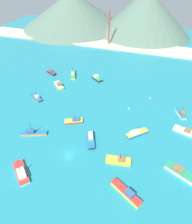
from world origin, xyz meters
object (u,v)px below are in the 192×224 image
(fishing_boat_1, at_px, (119,160))
(buoy_0, at_px, (129,108))
(fishing_boat_12, at_px, (51,72))
(fishing_boat_8, at_px, (36,97))
(fishing_boat_4, at_px, (59,85))
(fishing_boat_15, at_px, (137,133))
(fishing_boat_6, at_px, (181,173))
(radio_tower, at_px, (109,28))
(fishing_boat_9, at_px, (21,173))
(fishing_boat_2, at_px, (91,139))
(fishing_boat_3, at_px, (74,121))
(fishing_boat_0, at_px, (126,193))
(buoy_1, at_px, (150,98))
(fishing_boat_13, at_px, (181,114))
(fishing_boat_5, at_px, (97,78))
(fishing_boat_10, at_px, (33,133))
(fishing_boat_11, at_px, (185,131))
(fishing_boat_14, at_px, (73,74))

(fishing_boat_1, relative_size, buoy_0, 10.79)
(fishing_boat_12, bearing_deg, fishing_boat_8, -77.65)
(fishing_boat_4, height_order, fishing_boat_15, fishing_boat_15)
(fishing_boat_1, xyz_separation_m, fishing_boat_4, (-42.08, 38.16, 0.16))
(fishing_boat_6, distance_m, radio_tower, 117.86)
(buoy_0, bearing_deg, fishing_boat_12, 159.28)
(fishing_boat_4, xyz_separation_m, fishing_boat_9, (13.42, -53.08, -0.12))
(fishing_boat_2, height_order, fishing_boat_3, fishing_boat_3)
(fishing_boat_0, height_order, radio_tower, radio_tower)
(buoy_0, distance_m, buoy_1, 14.11)
(fishing_boat_8, relative_size, fishing_boat_13, 1.11)
(fishing_boat_12, distance_m, fishing_boat_15, 66.18)
(fishing_boat_5, xyz_separation_m, fishing_boat_13, (45.09, -17.96, -0.12))
(fishing_boat_0, xyz_separation_m, fishing_boat_2, (-17.51, 17.41, -0.14))
(fishing_boat_9, relative_size, fishing_boat_12, 1.33)
(fishing_boat_15, xyz_separation_m, buoy_0, (-6.19, 15.69, -0.72))
(fishing_boat_10, bearing_deg, radio_tower, 89.26)
(buoy_1, bearing_deg, fishing_boat_4, -175.09)
(fishing_boat_0, bearing_deg, fishing_boat_4, 133.83)
(fishing_boat_11, xyz_separation_m, fishing_boat_13, (-1.54, 11.12, 0.05))
(fishing_boat_9, height_order, fishing_boat_10, fishing_boat_10)
(fishing_boat_1, height_order, fishing_boat_2, fishing_boat_1)
(fishing_boat_4, relative_size, fishing_boat_11, 0.88)
(fishing_boat_8, relative_size, fishing_boat_10, 0.80)
(fishing_boat_4, height_order, buoy_0, fishing_boat_4)
(fishing_boat_5, height_order, fishing_boat_11, fishing_boat_5)
(fishing_boat_5, relative_size, fishing_boat_15, 0.85)
(fishing_boat_6, height_order, buoy_0, fishing_boat_6)
(fishing_boat_11, bearing_deg, fishing_boat_3, -169.38)
(fishing_boat_11, height_order, fishing_boat_13, fishing_boat_13)
(fishing_boat_2, distance_m, fishing_boat_11, 37.66)
(fishing_boat_4, distance_m, fishing_boat_5, 21.73)
(fishing_boat_11, bearing_deg, fishing_boat_14, 154.52)
(fishing_boat_1, bearing_deg, fishing_boat_8, 152.85)
(fishing_boat_0, relative_size, fishing_boat_13, 1.41)
(fishing_boat_10, relative_size, fishing_boat_11, 1.15)
(fishing_boat_6, height_order, radio_tower, radio_tower)
(fishing_boat_6, bearing_deg, fishing_boat_4, 149.61)
(fishing_boat_1, height_order, fishing_boat_10, fishing_boat_10)
(fishing_boat_4, xyz_separation_m, fishing_boat_8, (-5.18, -13.92, -0.12))
(fishing_boat_0, relative_size, fishing_boat_8, 1.27)
(fishing_boat_8, relative_size, radio_tower, 0.34)
(fishing_boat_2, relative_size, fishing_boat_9, 0.98)
(fishing_boat_6, relative_size, fishing_boat_15, 1.33)
(fishing_boat_14, bearing_deg, fishing_boat_11, -25.48)
(fishing_boat_4, distance_m, fishing_boat_15, 51.10)
(fishing_boat_8, bearing_deg, buoy_0, 8.36)
(fishing_boat_6, distance_m, fishing_boat_10, 55.48)
(fishing_boat_1, relative_size, radio_tower, 0.36)
(fishing_boat_9, xyz_separation_m, buoy_0, (26.00, 45.71, -0.63))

